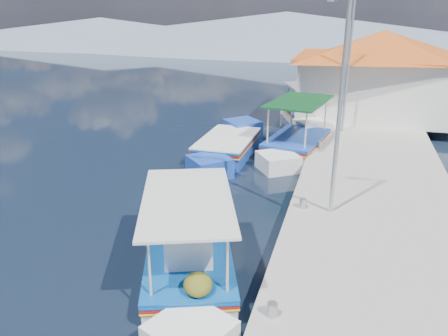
# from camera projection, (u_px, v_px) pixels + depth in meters

# --- Properties ---
(ground) EXTENTS (160.00, 160.00, 0.00)m
(ground) POSITION_uv_depth(u_px,v_px,m) (157.00, 237.00, 12.31)
(ground) COLOR black
(ground) RESTS_ON ground
(quay) EXTENTS (5.00, 44.00, 0.50)m
(quay) POSITION_uv_depth(u_px,v_px,m) (373.00, 176.00, 16.08)
(quay) COLOR gray
(quay) RESTS_ON ground
(bollards) EXTENTS (0.20, 17.20, 0.30)m
(bollards) POSITION_uv_depth(u_px,v_px,m) (313.00, 167.00, 15.81)
(bollards) COLOR #A5A8AD
(bollards) RESTS_ON quay
(main_caique) EXTENTS (3.56, 6.40, 2.26)m
(main_caique) POSITION_uv_depth(u_px,v_px,m) (191.00, 258.00, 10.49)
(main_caique) COLOR white
(main_caique) RESTS_ON ground
(caique_green_canopy) EXTENTS (2.82, 6.77, 2.57)m
(caique_green_canopy) POSITION_uv_depth(u_px,v_px,m) (297.00, 144.00, 19.31)
(caique_green_canopy) COLOR white
(caique_green_canopy) RESTS_ON ground
(caique_blue_hull) EXTENTS (2.11, 6.96, 1.24)m
(caique_blue_hull) POSITION_uv_depth(u_px,v_px,m) (228.00, 148.00, 18.93)
(caique_blue_hull) COLOR #1C43AB
(caique_blue_hull) RESTS_ON ground
(caique_far) EXTENTS (3.43, 5.93, 2.24)m
(caique_far) POSITION_uv_depth(u_px,v_px,m) (307.00, 116.00, 24.04)
(caique_far) COLOR white
(caique_far) RESTS_ON ground
(harbor_building) EXTENTS (10.49, 10.49, 4.40)m
(harbor_building) POSITION_uv_depth(u_px,v_px,m) (380.00, 72.00, 23.22)
(harbor_building) COLOR silver
(harbor_building) RESTS_ON quay
(lamp_post_near) EXTENTS (1.21, 0.14, 6.00)m
(lamp_post_near) POSITION_uv_depth(u_px,v_px,m) (338.00, 96.00, 11.59)
(lamp_post_near) COLOR #A5A8AD
(lamp_post_near) RESTS_ON quay
(lamp_post_far) EXTENTS (1.21, 0.14, 6.00)m
(lamp_post_far) POSITION_uv_depth(u_px,v_px,m) (347.00, 59.00, 19.69)
(lamp_post_far) COLOR #A5A8AD
(lamp_post_far) RESTS_ON quay
(mountain_ridge) EXTENTS (171.40, 96.00, 5.50)m
(mountain_ridge) POSITION_uv_depth(u_px,v_px,m) (370.00, 36.00, 60.29)
(mountain_ridge) COLOR slate
(mountain_ridge) RESTS_ON ground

